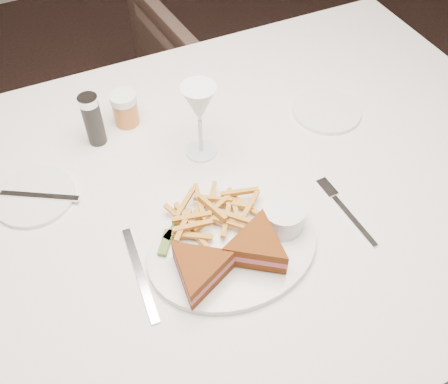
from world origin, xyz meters
TOP-DOWN VIEW (x-y plane):
  - table at (0.23, 0.06)m, footprint 1.55×1.07m
  - chair_far at (0.16, 0.87)m, footprint 0.73×0.69m
  - table_setting at (0.21, 0.01)m, footprint 0.83×0.66m

SIDE VIEW (x-z plane):
  - chair_far at x=0.16m, z-range 0.00..0.72m
  - table at x=0.23m, z-range 0.00..0.75m
  - table_setting at x=0.21m, z-range 0.70..0.88m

